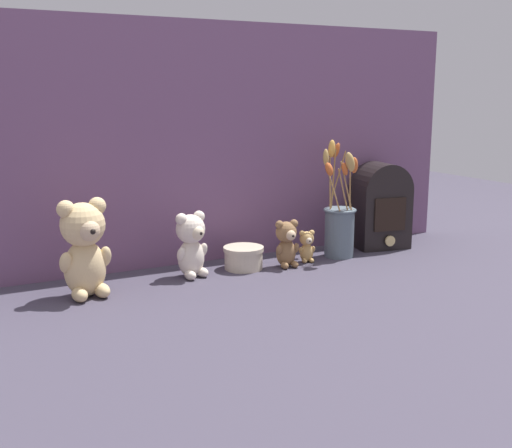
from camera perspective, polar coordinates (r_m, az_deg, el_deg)
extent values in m
plane|color=#3D3847|center=(1.80, 0.29, -4.12)|extent=(4.00, 4.00, 0.00)
cube|color=#704C70|center=(1.88, -2.08, 7.21)|extent=(1.51, 0.02, 0.68)
ellipsoid|color=#DBBC84|center=(1.61, -14.96, -3.86)|extent=(0.11, 0.10, 0.14)
sphere|color=#DBBC84|center=(1.58, -15.16, -0.07)|extent=(0.11, 0.11, 0.11)
sphere|color=#D1B289|center=(1.55, -14.62, -0.55)|extent=(0.05, 0.05, 0.05)
sphere|color=black|center=(1.53, -14.33, -0.65)|extent=(0.01, 0.01, 0.01)
sphere|color=#DBBC84|center=(1.59, -13.94, 1.57)|extent=(0.04, 0.04, 0.04)
sphere|color=#DBBC84|center=(1.56, -16.57, 1.26)|extent=(0.04, 0.04, 0.04)
ellipsoid|color=#DBBC84|center=(1.61, -13.28, -2.84)|extent=(0.04, 0.05, 0.06)
ellipsoid|color=#DBBC84|center=(1.58, -16.54, -3.32)|extent=(0.04, 0.05, 0.06)
ellipsoid|color=#DBBC84|center=(1.60, -13.52, -5.77)|extent=(0.04, 0.06, 0.03)
ellipsoid|color=#DBBC84|center=(1.58, -15.41, -6.08)|extent=(0.04, 0.06, 0.03)
ellipsoid|color=beige|center=(1.73, -5.79, -3.03)|extent=(0.09, 0.08, 0.10)
sphere|color=beige|center=(1.71, -5.84, -0.45)|extent=(0.08, 0.08, 0.08)
sphere|color=beige|center=(1.69, -5.27, -0.77)|extent=(0.04, 0.04, 0.04)
sphere|color=black|center=(1.68, -4.95, -0.83)|extent=(0.01, 0.01, 0.01)
sphere|color=beige|center=(1.72, -5.10, 0.67)|extent=(0.03, 0.03, 0.03)
sphere|color=beige|center=(1.69, -6.65, 0.43)|extent=(0.03, 0.03, 0.03)
ellipsoid|color=beige|center=(1.74, -4.72, -2.31)|extent=(0.03, 0.04, 0.05)
ellipsoid|color=beige|center=(1.70, -6.67, -2.68)|extent=(0.03, 0.04, 0.05)
ellipsoid|color=beige|center=(1.74, -4.77, -4.29)|extent=(0.03, 0.05, 0.03)
ellipsoid|color=beige|center=(1.71, -5.89, -4.53)|extent=(0.03, 0.05, 0.03)
ellipsoid|color=olive|center=(1.82, 2.76, -2.62)|extent=(0.06, 0.05, 0.08)
sphere|color=olive|center=(1.81, 2.78, -0.75)|extent=(0.06, 0.06, 0.06)
sphere|color=#D1B289|center=(1.79, 3.12, -1.01)|extent=(0.03, 0.03, 0.03)
sphere|color=black|center=(1.78, 3.31, -1.07)|extent=(0.01, 0.01, 0.01)
sphere|color=olive|center=(1.81, 3.39, 0.04)|extent=(0.02, 0.02, 0.02)
sphere|color=olive|center=(1.79, 2.17, -0.08)|extent=(0.02, 0.02, 0.02)
ellipsoid|color=olive|center=(1.83, 3.59, -2.15)|extent=(0.02, 0.03, 0.04)
ellipsoid|color=olive|center=(1.80, 2.07, -2.33)|extent=(0.02, 0.03, 0.04)
ellipsoid|color=olive|center=(1.82, 3.45, -3.59)|extent=(0.02, 0.03, 0.02)
ellipsoid|color=olive|center=(1.81, 2.56, -3.70)|extent=(0.02, 0.03, 0.02)
ellipsoid|color=tan|center=(1.88, 4.51, -2.56)|extent=(0.05, 0.04, 0.05)
sphere|color=tan|center=(1.87, 4.54, -1.29)|extent=(0.04, 0.04, 0.04)
sphere|color=beige|center=(1.86, 4.71, -1.48)|extent=(0.02, 0.02, 0.02)
sphere|color=black|center=(1.85, 4.80, -1.52)|extent=(0.01, 0.01, 0.01)
sphere|color=tan|center=(1.87, 4.98, -0.78)|extent=(0.02, 0.02, 0.02)
sphere|color=tan|center=(1.86, 4.11, -0.83)|extent=(0.02, 0.02, 0.02)
ellipsoid|color=tan|center=(1.88, 5.10, -2.26)|extent=(0.02, 0.02, 0.02)
ellipsoid|color=tan|center=(1.87, 4.01, -2.34)|extent=(0.02, 0.02, 0.02)
ellipsoid|color=tan|center=(1.88, 4.95, -3.23)|extent=(0.02, 0.02, 0.01)
ellipsoid|color=tan|center=(1.87, 4.32, -3.28)|extent=(0.02, 0.02, 0.01)
cylinder|color=slate|center=(1.94, 7.42, -0.75)|extent=(0.09, 0.09, 0.15)
torus|color=slate|center=(1.93, 7.47, 1.24)|extent=(0.10, 0.10, 0.01)
cylinder|color=#9E7542|center=(1.93, 6.90, 4.05)|extent=(0.02, 0.01, 0.18)
ellipsoid|color=gold|center=(1.92, 6.75, 6.67)|extent=(0.03, 0.03, 0.05)
cylinder|color=#9E7542|center=(1.95, 7.26, 4.01)|extent=(0.05, 0.02, 0.17)
ellipsoid|color=#C65B28|center=(1.97, 7.17, 6.50)|extent=(0.03, 0.03, 0.05)
cylinder|color=#9E7542|center=(1.88, 8.03, 3.36)|extent=(0.04, 0.01, 0.15)
ellipsoid|color=tan|center=(1.86, 8.36, 5.48)|extent=(0.04, 0.03, 0.06)
cylinder|color=#9E7542|center=(1.91, 8.36, 3.27)|extent=(0.02, 0.02, 0.13)
ellipsoid|color=#C65B28|center=(1.91, 8.73, 5.19)|extent=(0.04, 0.04, 0.05)
cylinder|color=#9E7542|center=(1.88, 6.90, 3.06)|extent=(0.03, 0.05, 0.12)
ellipsoid|color=#C65B28|center=(1.85, 6.57, 4.85)|extent=(0.03, 0.04, 0.04)
cylinder|color=#9E7542|center=(1.89, 7.74, 3.06)|extent=(0.03, 0.02, 0.12)
ellipsoid|color=#C65B28|center=(1.86, 7.90, 4.86)|extent=(0.03, 0.02, 0.04)
cylinder|color=#9E7542|center=(1.91, 6.60, 3.63)|extent=(0.02, 0.03, 0.15)
ellipsoid|color=tan|center=(1.90, 6.23, 5.90)|extent=(0.03, 0.03, 0.05)
cube|color=black|center=(2.08, 10.96, 0.54)|extent=(0.18, 0.15, 0.19)
cylinder|color=black|center=(2.07, 11.06, 3.09)|extent=(0.18, 0.15, 0.16)
cube|color=black|center=(2.02, 11.84, 0.83)|extent=(0.10, 0.02, 0.10)
cylinder|color=#D6BC7A|center=(2.04, 11.75, -1.46)|extent=(0.03, 0.01, 0.03)
cylinder|color=beige|center=(1.80, -1.11, -3.19)|extent=(0.11, 0.11, 0.05)
cylinder|color=beige|center=(1.80, -1.12, -2.22)|extent=(0.11, 0.11, 0.01)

